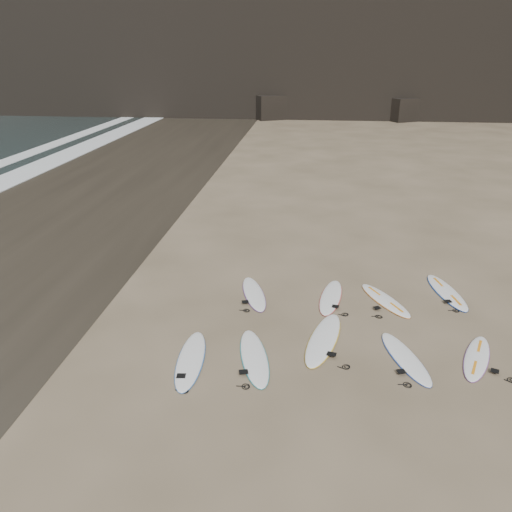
% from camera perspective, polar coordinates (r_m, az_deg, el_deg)
% --- Properties ---
extents(ground, '(240.00, 240.00, 0.00)m').
position_cam_1_polar(ground, '(12.97, 10.88, -10.58)').
color(ground, '#897559').
rests_on(ground, ground).
extents(wet_sand, '(12.00, 200.00, 0.01)m').
position_cam_1_polar(wet_sand, '(24.94, -22.30, 4.55)').
color(wet_sand, '#383026').
rests_on(wet_sand, ground).
extents(surfboard_0, '(0.80, 2.60, 0.09)m').
position_cam_1_polar(surfboard_0, '(12.45, -7.48, -11.64)').
color(surfboard_0, white).
rests_on(surfboard_0, ground).
extents(surfboard_1, '(1.20, 2.60, 0.09)m').
position_cam_1_polar(surfboard_1, '(12.44, -0.20, -11.44)').
color(surfboard_1, white).
rests_on(surfboard_1, ground).
extents(surfboard_2, '(1.31, 2.84, 0.10)m').
position_cam_1_polar(surfboard_2, '(13.24, 7.71, -9.35)').
color(surfboard_2, white).
rests_on(surfboard_2, ground).
extents(surfboard_3, '(1.26, 2.43, 0.09)m').
position_cam_1_polar(surfboard_3, '(12.94, 16.70, -11.07)').
color(surfboard_3, white).
rests_on(surfboard_3, ground).
extents(surfboard_4, '(1.34, 2.24, 0.08)m').
position_cam_1_polar(surfboard_4, '(13.55, 23.92, -10.55)').
color(surfboard_4, white).
rests_on(surfboard_4, ground).
extents(surfboard_5, '(1.22, 2.45, 0.09)m').
position_cam_1_polar(surfboard_5, '(15.41, -0.24, -4.29)').
color(surfboard_5, white).
rests_on(surfboard_5, ground).
extents(surfboard_6, '(0.97, 2.47, 0.09)m').
position_cam_1_polar(surfboard_6, '(15.37, 8.54, -4.63)').
color(surfboard_6, white).
rests_on(surfboard_6, ground).
extents(surfboard_7, '(1.59, 2.35, 0.08)m').
position_cam_1_polar(surfboard_7, '(15.52, 14.54, -4.88)').
color(surfboard_7, white).
rests_on(surfboard_7, ground).
extents(surfboard_8, '(1.10, 2.63, 0.09)m').
position_cam_1_polar(surfboard_8, '(16.59, 20.96, -3.85)').
color(surfboard_8, white).
rests_on(surfboard_8, ground).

